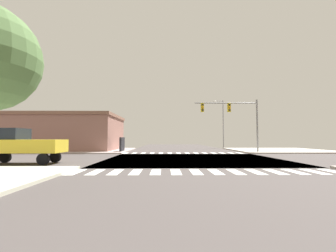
# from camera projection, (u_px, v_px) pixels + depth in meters

# --- Properties ---
(ground) EXTENTS (90.00, 90.00, 0.05)m
(ground) POSITION_uv_depth(u_px,v_px,m) (193.00, 159.00, 18.77)
(ground) COLOR #413B3A
(sidewalk_corner_ne) EXTENTS (12.00, 12.00, 0.14)m
(sidewalk_corner_ne) POSITION_uv_depth(u_px,v_px,m) (278.00, 150.00, 30.93)
(sidewalk_corner_ne) COLOR #B2ADA3
(sidewalk_corner_ne) RESTS_ON ground
(sidewalk_corner_nw) EXTENTS (12.00, 12.00, 0.14)m
(sidewalk_corner_nw) POSITION_uv_depth(u_px,v_px,m) (85.00, 150.00, 30.59)
(sidewalk_corner_nw) COLOR #B8A8A5
(sidewalk_corner_nw) RESTS_ON ground
(crosswalk_near) EXTENTS (13.50, 2.00, 0.01)m
(crosswalk_near) POSITION_uv_depth(u_px,v_px,m) (206.00, 172.00, 11.48)
(crosswalk_near) COLOR silver
(crosswalk_near) RESTS_ON ground
(crosswalk_far) EXTENTS (13.50, 2.00, 0.01)m
(crosswalk_far) POSITION_uv_depth(u_px,v_px,m) (183.00, 153.00, 26.06)
(crosswalk_far) COLOR silver
(crosswalk_far) RESTS_ON ground
(traffic_signal_mast) EXTENTS (7.36, 0.55, 6.20)m
(traffic_signal_mast) POSITION_uv_depth(u_px,v_px,m) (232.00, 113.00, 26.61)
(traffic_signal_mast) COLOR gray
(traffic_signal_mast) RESTS_ON ground
(street_lamp) EXTENTS (1.78, 0.32, 8.29)m
(street_lamp) POSITION_uv_depth(u_px,v_px,m) (222.00, 120.00, 39.85)
(street_lamp) COLOR gray
(street_lamp) RESTS_ON ground
(bank_building) EXTENTS (17.56, 10.44, 4.87)m
(bank_building) POSITION_uv_depth(u_px,v_px,m) (60.00, 133.00, 31.53)
(bank_building) COLOR #8E6257
(bank_building) RESTS_ON ground
(pickup_nearside_1) EXTENTS (5.10, 2.00, 2.35)m
(pickup_nearside_1) POSITION_uv_depth(u_px,v_px,m) (21.00, 144.00, 15.19)
(pickup_nearside_1) COLOR black
(pickup_nearside_1) RESTS_ON ground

